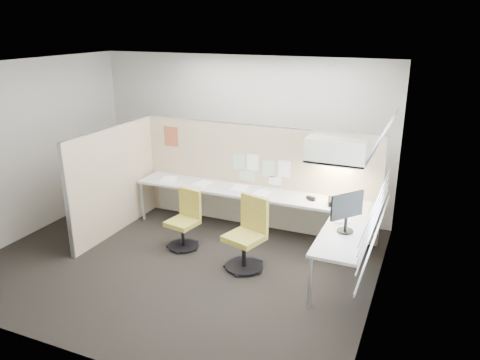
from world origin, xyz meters
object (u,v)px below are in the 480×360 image
at_px(desk, 267,205).
at_px(monitor, 347,210).
at_px(chair_left, 185,221).
at_px(phone, 335,202).
at_px(chair_right, 248,236).

height_order(desk, monitor, monitor).
bearing_deg(chair_left, monitor, 8.36).
distance_m(desk, phone, 1.06).
distance_m(monitor, phone, 0.97).
bearing_deg(desk, chair_right, -87.25).
distance_m(chair_left, phone, 2.30).
xyz_separation_m(chair_left, monitor, (2.45, -0.08, 0.62)).
distance_m(desk, chair_right, 0.94).
height_order(desk, chair_left, chair_left).
height_order(chair_left, phone, chair_left).
bearing_deg(desk, monitor, -30.44).
xyz_separation_m(desk, chair_left, (-1.08, -0.72, -0.18)).
xyz_separation_m(desk, monitor, (1.37, -0.80, 0.44)).
distance_m(chair_left, chair_right, 1.15).
height_order(chair_left, chair_right, chair_right).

